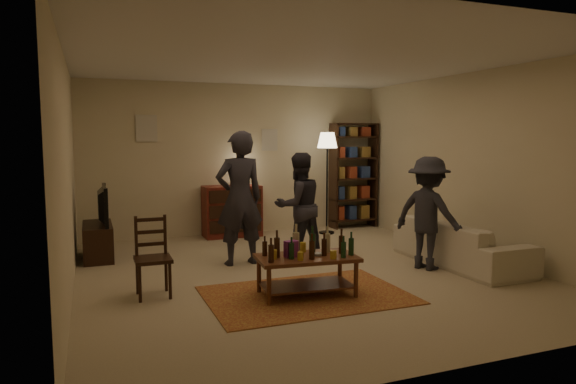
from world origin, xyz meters
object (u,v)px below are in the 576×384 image
person_right (299,206)px  person_by_sofa (428,213)px  dresser (232,210)px  bookshelf (353,174)px  tv_stand (98,232)px  person_left (239,198)px  coffee_table (307,260)px  floor_lamp (327,147)px  dining_chair (152,254)px  sofa (460,243)px

person_right → person_by_sofa: size_ratio=1.02×
dresser → bookshelf: 2.50m
tv_stand → person_left: bearing=-30.7°
coffee_table → floor_lamp: 3.91m
person_left → tv_stand: bearing=-34.9°
coffee_table → tv_stand: tv_stand is taller
dining_chair → person_left: bearing=38.4°
dresser → person_by_sofa: person_by_sofa is taller
dining_chair → person_left: size_ratio=0.49×
person_by_sofa → floor_lamp: bearing=-19.9°
tv_stand → person_by_sofa: bearing=-28.5°
person_by_sofa → bookshelf: bearing=-34.0°
person_by_sofa → dining_chair: bearing=64.6°
sofa → person_by_sofa: person_by_sofa is taller
dining_chair → tv_stand: 2.16m
dresser → bookshelf: size_ratio=0.67×
tv_stand → person_by_sofa: size_ratio=0.71×
bookshelf → floor_lamp: (-0.77, -0.43, 0.53)m
tv_stand → person_right: size_ratio=0.69×
bookshelf → person_by_sofa: size_ratio=1.35×
person_by_sofa → sofa: bearing=-111.4°
dresser → floor_lamp: bearing=-12.3°
bookshelf → dining_chair: bearing=-143.6°
tv_stand → person_by_sofa: (4.09, -2.22, 0.36)m
dining_chair → sofa: (4.11, -0.11, -0.17)m
person_left → floor_lamp: bearing=-146.5°
dresser → sofa: 3.93m
person_by_sofa → person_left: bearing=40.0°
sofa → person_left: bearing=68.4°
tv_stand → person_by_sofa: person_by_sofa is taller
tv_stand → floor_lamp: bearing=8.0°
coffee_table → dining_chair: (-1.58, 0.63, 0.07)m
floor_lamp → person_by_sofa: size_ratio=1.23×
person_left → coffee_table: bearing=96.0°
dresser → person_right: bearing=-76.7°
person_left → sofa: bearing=154.1°
dresser → sofa: bearing=-52.5°
tv_stand → sofa: tv_stand is taller
bookshelf → person_right: bearing=-134.4°
person_right → person_by_sofa: bearing=131.2°
coffee_table → dresser: 3.64m
dining_chair → floor_lamp: 4.43m
coffee_table → dining_chair: size_ratio=1.27×
person_right → person_by_sofa: (1.37, -1.18, -0.02)m
tv_stand → dresser: 2.43m
dining_chair → floor_lamp: (3.39, 2.64, 1.10)m
person_by_sofa → tv_stand: bearing=38.2°
dresser → person_by_sofa: size_ratio=0.91×
coffee_table → floor_lamp: bearing=61.1°
coffee_table → bookshelf: 4.55m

